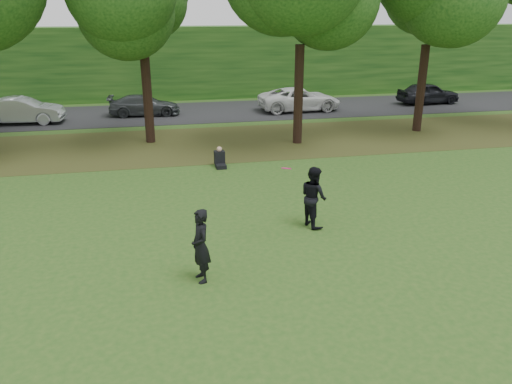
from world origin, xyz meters
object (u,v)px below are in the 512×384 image
seated_person (220,159)px  player_right (314,197)px  player_left (201,246)px  frisbee (286,168)px

seated_person → player_right: bearing=-75.6°
seated_person → player_left: bearing=-102.5°
frisbee → seated_person: 7.65m
frisbee → seated_person: (-0.82, 7.38, -1.82)m
player_left → frisbee: 3.27m
player_left → seated_person: bearing=157.9°
player_right → frisbee: 1.85m
player_right → seated_person: 6.81m
player_left → player_right: 4.43m
player_right → frisbee: frisbee is taller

